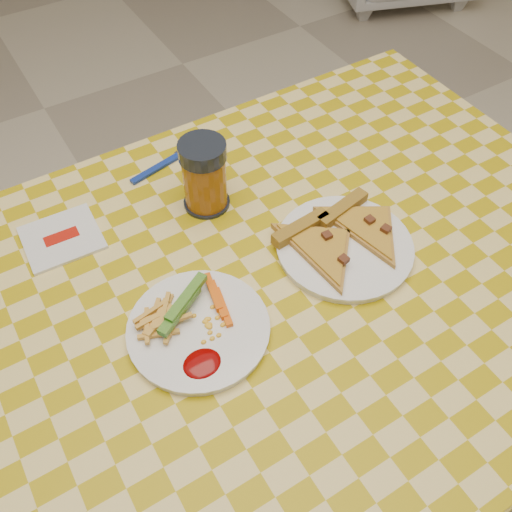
{
  "coord_description": "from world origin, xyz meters",
  "views": [
    {
      "loc": [
        -0.29,
        -0.46,
        1.49
      ],
      "look_at": [
        0.02,
        0.05,
        0.78
      ],
      "focal_mm": 40.0,
      "sensor_mm": 36.0,
      "label": 1
    }
  ],
  "objects_px": {
    "table": "(261,314)",
    "plate_left": "(199,330)",
    "drink_glass": "(204,176)",
    "plate_right": "(344,248)"
  },
  "relations": [
    {
      "from": "drink_glass",
      "to": "table",
      "type": "bearing_deg",
      "value": -94.24
    },
    {
      "from": "table",
      "to": "drink_glass",
      "type": "height_order",
      "value": "drink_glass"
    },
    {
      "from": "table",
      "to": "plate_left",
      "type": "height_order",
      "value": "plate_left"
    },
    {
      "from": "table",
      "to": "drink_glass",
      "type": "bearing_deg",
      "value": 85.76
    },
    {
      "from": "table",
      "to": "plate_left",
      "type": "distance_m",
      "value": 0.15
    },
    {
      "from": "plate_left",
      "to": "drink_glass",
      "type": "height_order",
      "value": "drink_glass"
    },
    {
      "from": "plate_left",
      "to": "drink_glass",
      "type": "xyz_separation_m",
      "value": [
        0.14,
        0.23,
        0.06
      ]
    },
    {
      "from": "plate_left",
      "to": "plate_right",
      "type": "xyz_separation_m",
      "value": [
        0.28,
        0.02,
        0.0
      ]
    },
    {
      "from": "drink_glass",
      "to": "plate_right",
      "type": "bearing_deg",
      "value": -56.32
    },
    {
      "from": "plate_right",
      "to": "plate_left",
      "type": "bearing_deg",
      "value": -176.58
    }
  ]
}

